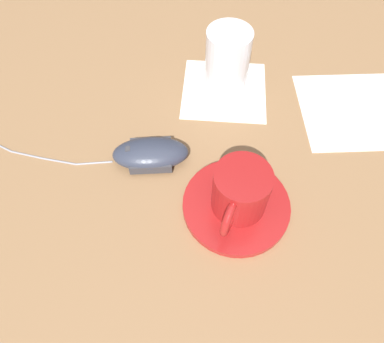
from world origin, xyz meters
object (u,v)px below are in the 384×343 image
coffee_cup (240,192)px  computer_mouse (150,154)px  drinking_glass (227,62)px  saucer (236,205)px

coffee_cup → computer_mouse: 0.15m
coffee_cup → drinking_glass: drinking_glass is taller
computer_mouse → drinking_glass: size_ratio=1.11×
computer_mouse → drinking_glass: (-0.06, -0.18, 0.04)m
drinking_glass → coffee_cup: bearing=111.3°
saucer → computer_mouse: (0.14, -0.03, 0.01)m
saucer → coffee_cup: size_ratio=1.40×
drinking_glass → saucer: bearing=111.0°
saucer → coffee_cup: 0.04m
coffee_cup → computer_mouse: size_ratio=0.85×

